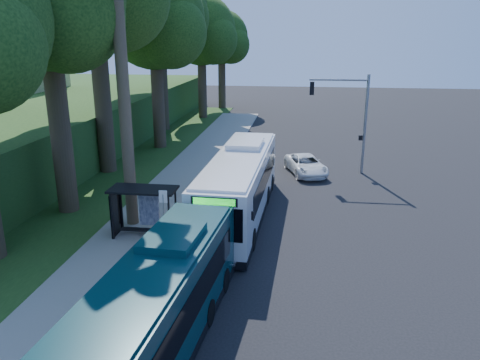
# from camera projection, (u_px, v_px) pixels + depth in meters

# --- Properties ---
(ground) EXTENTS (140.00, 140.00, 0.00)m
(ground) POSITION_uv_depth(u_px,v_px,m) (291.00, 222.00, 24.94)
(ground) COLOR black
(ground) RESTS_ON ground
(sidewalk) EXTENTS (4.50, 70.00, 0.12)m
(sidewalk) POSITION_uv_depth(u_px,v_px,m) (158.00, 214.00, 25.84)
(sidewalk) COLOR gray
(sidewalk) RESTS_ON ground
(red_curb) EXTENTS (0.25, 30.00, 0.13)m
(red_curb) POSITION_uv_depth(u_px,v_px,m) (181.00, 247.00, 21.76)
(red_curb) COLOR maroon
(red_curb) RESTS_ON ground
(grass_verge) EXTENTS (8.00, 70.00, 0.06)m
(grass_verge) POSITION_uv_depth(u_px,v_px,m) (98.00, 183.00, 31.30)
(grass_verge) COLOR #234719
(grass_verge) RESTS_ON ground
(bus_shelter) EXTENTS (3.20, 1.51, 2.55)m
(bus_shelter) POSITION_uv_depth(u_px,v_px,m) (140.00, 202.00, 22.61)
(bus_shelter) COLOR black
(bus_shelter) RESTS_ON ground
(stop_sign_pole) EXTENTS (0.35, 0.06, 3.17)m
(stop_sign_pole) POSITION_uv_depth(u_px,v_px,m) (164.00, 214.00, 20.27)
(stop_sign_pole) COLOR gray
(stop_sign_pole) RESTS_ON ground
(traffic_signal_pole) EXTENTS (4.10, 0.30, 7.00)m
(traffic_signal_pole) POSITION_uv_depth(u_px,v_px,m) (351.00, 112.00, 32.63)
(traffic_signal_pole) COLOR gray
(traffic_signal_pole) RESTS_ON ground
(hillside_backdrop) EXTENTS (24.00, 60.00, 8.80)m
(hillside_backdrop) POSITION_uv_depth(u_px,v_px,m) (2.00, 118.00, 41.83)
(hillside_backdrop) COLOR #234719
(hillside_backdrop) RESTS_ON ground
(tree_0) EXTENTS (8.40, 8.00, 15.70)m
(tree_0) POSITION_uv_depth(u_px,v_px,m) (47.00, 0.00, 23.18)
(tree_0) COLOR #382B1E
(tree_0) RESTS_ON ground
(tree_2) EXTENTS (8.82, 8.40, 15.12)m
(tree_2) POSITION_uv_depth(u_px,v_px,m) (155.00, 23.00, 38.48)
(tree_2) COLOR #382B1E
(tree_2) RESTS_ON ground
(tree_3) EXTENTS (10.08, 9.60, 17.28)m
(tree_3) POSITION_uv_depth(u_px,v_px,m) (160.00, 9.00, 45.86)
(tree_3) COLOR #382B1E
(tree_3) RESTS_ON ground
(tree_4) EXTENTS (8.40, 8.00, 14.14)m
(tree_4) POSITION_uv_depth(u_px,v_px,m) (202.00, 34.00, 53.79)
(tree_4) COLOR #382B1E
(tree_4) RESTS_ON ground
(tree_5) EXTENTS (7.35, 7.00, 12.86)m
(tree_5) POSITION_uv_depth(u_px,v_px,m) (222.00, 40.00, 61.48)
(tree_5) COLOR #382B1E
(tree_5) RESTS_ON ground
(white_bus) EXTENTS (3.08, 12.75, 3.78)m
(white_bus) POSITION_uv_depth(u_px,v_px,m) (240.00, 184.00, 25.26)
(white_bus) COLOR white
(white_bus) RESTS_ON ground
(teal_bus) EXTENTS (3.25, 11.48, 3.38)m
(teal_bus) POSITION_uv_depth(u_px,v_px,m) (155.00, 310.00, 13.99)
(teal_bus) COLOR #092D34
(teal_bus) RESTS_ON ground
(pickup) EXTENTS (3.51, 5.21, 1.33)m
(pickup) POSITION_uv_depth(u_px,v_px,m) (306.00, 165.00, 33.45)
(pickup) COLOR white
(pickup) RESTS_ON ground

